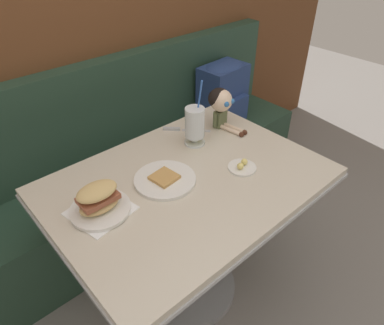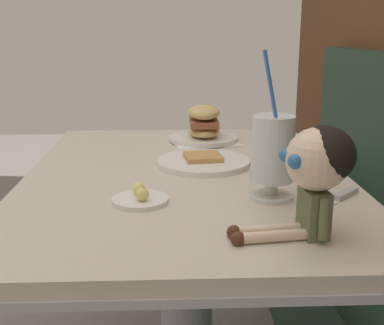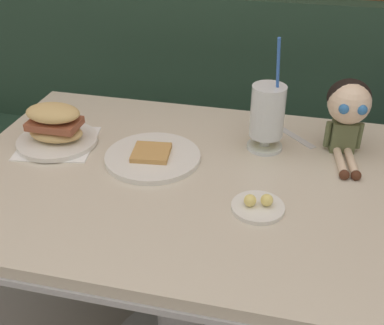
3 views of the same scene
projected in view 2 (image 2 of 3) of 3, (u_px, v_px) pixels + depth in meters
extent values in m
cube|color=beige|center=(186.00, 179.00, 1.27)|extent=(1.10, 0.80, 0.03)
cube|color=#B7BABF|center=(186.00, 187.00, 1.28)|extent=(1.11, 0.81, 0.02)
cylinder|color=#A5A8AD|center=(186.00, 305.00, 1.37)|extent=(0.14, 0.14, 0.65)
cylinder|color=white|center=(203.00, 162.00, 1.35)|extent=(0.25, 0.25, 0.01)
cube|color=tan|center=(203.00, 157.00, 1.35)|extent=(0.11, 0.11, 0.01)
cylinder|color=silver|center=(271.00, 196.00, 1.09)|extent=(0.10, 0.10, 0.01)
cylinder|color=silver|center=(271.00, 187.00, 1.08)|extent=(0.03, 0.03, 0.03)
cylinder|color=silver|center=(273.00, 149.00, 1.06)|extent=(0.09, 0.09, 0.14)
cylinder|color=#E0DB6B|center=(273.00, 152.00, 1.06)|extent=(0.08, 0.08, 0.13)
cylinder|color=blue|center=(274.00, 105.00, 1.01)|extent=(0.02, 0.05, 0.22)
cube|color=white|center=(204.00, 141.00, 1.62)|extent=(0.23, 0.23, 0.00)
cylinder|color=white|center=(204.00, 138.00, 1.62)|extent=(0.22, 0.22, 0.01)
ellipsoid|color=tan|center=(204.00, 131.00, 1.61)|extent=(0.15, 0.10, 0.04)
cube|color=#995138|center=(204.00, 122.00, 1.60)|extent=(0.14, 0.09, 0.02)
ellipsoid|color=tan|center=(204.00, 112.00, 1.60)|extent=(0.15, 0.10, 0.04)
cylinder|color=white|center=(140.00, 200.00, 1.06)|extent=(0.12, 0.12, 0.01)
sphere|color=#F4E07A|center=(138.00, 189.00, 1.07)|extent=(0.03, 0.03, 0.03)
sphere|color=#F4E07A|center=(142.00, 194.00, 1.04)|extent=(0.03, 0.03, 0.03)
cube|color=silver|center=(317.00, 210.00, 1.01)|extent=(0.11, 0.11, 0.00)
cube|color=#B2B5BA|center=(346.00, 194.00, 1.10)|extent=(0.07, 0.07, 0.01)
cube|color=#5B6642|center=(314.00, 213.00, 0.88)|extent=(0.07, 0.05, 0.08)
sphere|color=beige|center=(317.00, 159.00, 0.86)|extent=(0.11, 0.11, 0.11)
ellipsoid|color=black|center=(324.00, 154.00, 0.86)|extent=(0.12, 0.12, 0.10)
sphere|color=#2D6BB2|center=(286.00, 155.00, 0.87)|extent=(0.03, 0.03, 0.03)
sphere|color=#2D6BB2|center=(295.00, 162.00, 0.83)|extent=(0.03, 0.03, 0.03)
cylinder|color=beige|center=(267.00, 230.00, 0.89)|extent=(0.04, 0.12, 0.02)
cylinder|color=beige|center=(272.00, 236.00, 0.86)|extent=(0.04, 0.12, 0.02)
sphere|color=#4C2819|center=(234.00, 232.00, 0.88)|extent=(0.03, 0.03, 0.03)
sphere|color=#4C2819|center=(238.00, 239.00, 0.85)|extent=(0.03, 0.03, 0.03)
cylinder|color=#5B6642|center=(305.00, 203.00, 0.92)|extent=(0.02, 0.02, 0.07)
cylinder|color=#5B6642|center=(324.00, 219.00, 0.84)|extent=(0.02, 0.02, 0.07)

